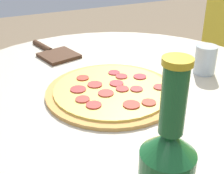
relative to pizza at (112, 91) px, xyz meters
The scene contains 4 objects.
table 0.15m from the pizza, 112.42° to the left, with size 1.09×1.09×0.76m.
pizza is the anchor object (origin of this frame).
pizza_paddle 0.36m from the pizza, 169.40° to the right, with size 0.25×0.14×0.02m.
drinking_glass 0.32m from the pizza, 90.38° to the left, with size 0.07×0.07×0.09m.
Camera 1 is at (0.70, -0.34, 1.18)m, focal length 50.00 mm.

